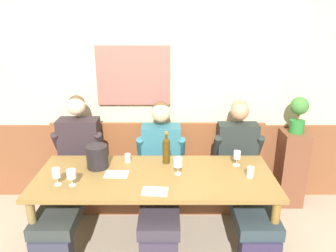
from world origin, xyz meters
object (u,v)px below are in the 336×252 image
at_px(dining_table, 156,183).
at_px(person_center_left_seat, 74,170).
at_px(ice_bucket, 98,157).
at_px(wine_glass_center_front, 238,156).
at_px(wall_bench, 159,182).
at_px(water_tumbler_center, 251,172).
at_px(wine_bottle_clear_water, 167,149).
at_px(potted_plant, 300,113).
at_px(wine_glass_mid_left, 72,175).
at_px(wine_glass_center_rear, 179,163).
at_px(wine_glass_mid_right, 58,174).
at_px(person_left_seat, 244,174).
at_px(water_tumbler_left, 129,158).
at_px(person_center_right_seat, 161,172).

relative_size(dining_table, person_center_left_seat, 1.64).
bearing_deg(ice_bucket, wine_glass_center_front, 1.89).
distance_m(wall_bench, water_tumbler_center, 1.22).
bearing_deg(wine_bottle_clear_water, potted_plant, 18.11).
bearing_deg(water_tumbler_center, wall_bench, 139.66).
xyz_separation_m(ice_bucket, wine_glass_mid_left, (-0.15, -0.34, -0.01)).
relative_size(wine_glass_center_rear, potted_plant, 0.40).
xyz_separation_m(ice_bucket, wine_glass_mid_right, (-0.28, -0.33, -0.01)).
height_order(dining_table, person_center_left_seat, person_center_left_seat).
bearing_deg(ice_bucket, person_center_left_seat, 150.30).
relative_size(ice_bucket, wine_bottle_clear_water, 0.68).
bearing_deg(dining_table, wine_glass_center_rear, 5.17).
height_order(person_center_left_seat, wine_glass_center_front, person_center_left_seat).
relative_size(person_center_left_seat, person_left_seat, 1.03).
relative_size(wall_bench, wine_glass_mid_left, 16.70).
distance_m(dining_table, water_tumbler_left, 0.41).
bearing_deg(wine_glass_center_rear, wine_bottle_clear_water, 114.11).
distance_m(water_tumbler_left, potted_plant, 1.88).
relative_size(wine_bottle_clear_water, water_tumbler_center, 3.35).
bearing_deg(person_left_seat, water_tumbler_center, -94.51).
relative_size(wine_glass_center_rear, water_tumbler_left, 1.94).
bearing_deg(person_center_right_seat, water_tumbler_center, -23.71).
distance_m(dining_table, water_tumbler_center, 0.86).
bearing_deg(ice_bucket, person_center_right_seat, 15.59).
bearing_deg(person_left_seat, wine_bottle_clear_water, -177.06).
distance_m(wine_glass_mid_left, wine_glass_center_rear, 0.92).
distance_m(person_center_right_seat, water_tumbler_center, 0.90).
relative_size(wine_glass_center_front, wine_glass_center_rear, 0.92).
height_order(water_tumbler_left, potted_plant, potted_plant).
relative_size(person_left_seat, wine_glass_mid_left, 8.65).
bearing_deg(wine_glass_mid_right, ice_bucket, 49.99).
bearing_deg(wall_bench, water_tumbler_center, -40.34).
height_order(wine_bottle_clear_water, wine_glass_mid_right, wine_bottle_clear_water).
distance_m(person_left_seat, wine_glass_mid_left, 1.65).
xyz_separation_m(wine_bottle_clear_water, wine_glass_center_front, (0.67, -0.06, -0.04)).
xyz_separation_m(person_center_right_seat, potted_plant, (1.48, 0.40, 0.50)).
xyz_separation_m(dining_table, water_tumbler_center, (0.85, -0.03, 0.13)).
relative_size(ice_bucket, wine_glass_center_rear, 1.36).
distance_m(ice_bucket, water_tumbler_center, 1.40).
distance_m(dining_table, person_center_right_seat, 0.33).
bearing_deg(water_tumbler_left, wall_bench, 56.16).
xyz_separation_m(dining_table, person_center_right_seat, (0.04, 0.32, -0.05)).
bearing_deg(ice_bucket, wine_glass_mid_left, -113.32).
bearing_deg(potted_plant, wine_glass_mid_left, -157.71).
relative_size(wine_glass_mid_right, potted_plant, 0.38).
bearing_deg(wine_bottle_clear_water, water_tumbler_center, -21.29).
bearing_deg(water_tumbler_left, person_center_left_seat, 174.82).
xyz_separation_m(wall_bench, wine_bottle_clear_water, (0.10, -0.43, 0.60)).
bearing_deg(wine_glass_mid_right, person_left_seat, 15.47).
bearing_deg(wine_glass_mid_left, ice_bucket, 66.68).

